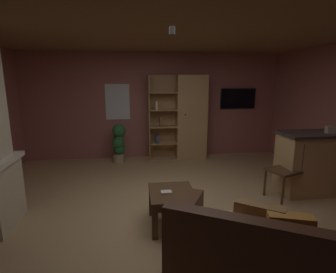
# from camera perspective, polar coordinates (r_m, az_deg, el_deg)

# --- Properties ---
(floor) EXTENTS (6.14, 5.91, 0.02)m
(floor) POSITION_cam_1_polar(r_m,az_deg,el_deg) (3.94, 0.78, -16.50)
(floor) COLOR tan
(floor) RESTS_ON ground
(wall_back) EXTENTS (6.26, 0.06, 2.51)m
(wall_back) POSITION_cam_1_polar(r_m,az_deg,el_deg) (6.46, -2.96, 6.59)
(wall_back) COLOR #9E5B56
(wall_back) RESTS_ON ground
(ceiling) EXTENTS (6.14, 5.91, 0.02)m
(ceiling) POSITION_cam_1_polar(r_m,az_deg,el_deg) (3.52, 0.90, 22.64)
(ceiling) COLOR brown
(window_pane_back) EXTENTS (0.56, 0.01, 0.84)m
(window_pane_back) POSITION_cam_1_polar(r_m,az_deg,el_deg) (6.41, -10.87, 7.37)
(window_pane_back) COLOR white
(bookshelf_cabinet) EXTENTS (1.37, 0.41, 1.99)m
(bookshelf_cabinet) POSITION_cam_1_polar(r_m,az_deg,el_deg) (6.33, 4.19, 4.01)
(bookshelf_cabinet) COLOR tan
(bookshelf_cabinet) RESTS_ON ground
(kitchen_bar_counter) EXTENTS (1.47, 0.63, 1.04)m
(kitchen_bar_counter) POSITION_cam_1_polar(r_m,az_deg,el_deg) (5.15, 30.28, -4.83)
(kitchen_bar_counter) COLOR tan
(kitchen_bar_counter) RESTS_ON ground
(tissue_box) EXTENTS (0.15, 0.15, 0.11)m
(tissue_box) POSITION_cam_1_polar(r_m,az_deg,el_deg) (4.99, 31.68, 1.25)
(tissue_box) COLOR #BFB299
(tissue_box) RESTS_ON kitchen_bar_counter
(leather_couch) EXTENTS (1.87, 1.56, 0.84)m
(leather_couch) POSITION_cam_1_polar(r_m,az_deg,el_deg) (2.74, 19.84, -23.71)
(leather_couch) COLOR #4C2D1E
(leather_couch) RESTS_ON ground
(coffee_table) EXTENTS (0.58, 0.66, 0.47)m
(coffee_table) POSITION_cam_1_polar(r_m,az_deg,el_deg) (3.52, 0.87, -13.23)
(coffee_table) COLOR #4C331E
(coffee_table) RESTS_ON ground
(table_book_0) EXTENTS (0.14, 0.10, 0.03)m
(table_book_0) POSITION_cam_1_polar(r_m,az_deg,el_deg) (3.43, -0.37, -11.98)
(table_book_0) COLOR beige
(table_book_0) RESTS_ON coffee_table
(dining_chair) EXTENTS (0.53, 0.53, 0.92)m
(dining_chair) POSITION_cam_1_polar(r_m,az_deg,el_deg) (4.66, 24.37, -5.82)
(dining_chair) COLOR #4C331E
(dining_chair) RESTS_ON ground
(potted_floor_plant) EXTENTS (0.32, 0.31, 0.90)m
(potted_floor_plant) POSITION_cam_1_polar(r_m,az_deg,el_deg) (6.15, -10.62, -1.23)
(potted_floor_plant) COLOR #9E896B
(potted_floor_plant) RESTS_ON ground
(wall_mounted_tv) EXTENTS (0.89, 0.06, 0.50)m
(wall_mounted_tv) POSITION_cam_1_polar(r_m,az_deg,el_deg) (6.87, 14.89, 7.95)
(wall_mounted_tv) COLOR black
(track_light_spot_1) EXTENTS (0.07, 0.07, 0.09)m
(track_light_spot_1) POSITION_cam_1_polar(r_m,az_deg,el_deg) (3.29, 0.88, 21.95)
(track_light_spot_1) COLOR black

